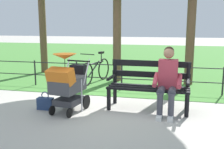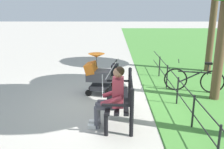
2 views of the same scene
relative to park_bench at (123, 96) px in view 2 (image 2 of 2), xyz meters
name	(u,v)px [view 2 (image 2 of 2)]	position (x,y,z in m)	size (l,w,h in m)	color
ground_plane	(117,104)	(0.82, 0.12, -0.53)	(60.00, 60.00, 0.00)	#ADA89E
park_bench	(123,96)	(0.00, 0.00, 0.00)	(1.62, 0.67, 0.96)	black
person_on_bench	(113,95)	(-0.36, 0.22, 0.15)	(0.55, 0.74, 1.28)	#42424C
stroller	(99,74)	(1.50, 0.58, 0.07)	(0.63, 0.95, 1.15)	black
handbag	(102,84)	(2.01, 0.53, -0.40)	(0.32, 0.14, 0.37)	navy
park_fence	(181,92)	(0.55, -1.40, -0.11)	(7.41, 0.04, 0.70)	black
bicycle	(194,79)	(1.73, -2.09, -0.16)	(0.53, 1.62, 0.89)	black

